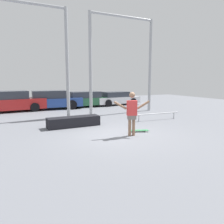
{
  "coord_description": "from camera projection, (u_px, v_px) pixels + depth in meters",
  "views": [
    {
      "loc": [
        -4.23,
        -7.79,
        2.3
      ],
      "look_at": [
        0.14,
        1.06,
        0.8
      ],
      "focal_mm": 35.0,
      "sensor_mm": 36.0,
      "label": 1
    }
  ],
  "objects": [
    {
      "name": "grind_rail",
      "position": [
        157.0,
        114.0,
        12.32
      ],
      "size": [
        2.87,
        0.22,
        0.39
      ],
      "rotation": [
        0.0,
        0.0,
        -0.06
      ],
      "color": "#B7BABF",
      "rests_on": "ground_plane"
    },
    {
      "name": "ground_plane",
      "position": [
        120.0,
        135.0,
        9.1
      ],
      "size": [
        36.0,
        36.0,
        0.0
      ],
      "primitive_type": "plane",
      "color": "slate"
    },
    {
      "name": "skateboarder",
      "position": [
        132.0,
        111.0,
        8.81
      ],
      "size": [
        1.47,
        0.49,
        1.78
      ],
      "rotation": [
        0.0,
        0.0,
        -0.27
      ],
      "color": "#8C664C",
      "rests_on": "ground_plane"
    },
    {
      "name": "parked_car_blue",
      "position": [
        51.0,
        100.0,
        16.8
      ],
      "size": [
        4.63,
        2.15,
        1.43
      ],
      "rotation": [
        0.0,
        0.0,
        -0.08
      ],
      "color": "#284793",
      "rests_on": "ground_plane"
    },
    {
      "name": "skateboard",
      "position": [
        140.0,
        130.0,
        9.58
      ],
      "size": [
        0.8,
        0.48,
        0.08
      ],
      "rotation": [
        0.0,
        0.0,
        -0.37
      ],
      "color": "#338C4C",
      "rests_on": "ground_plane"
    },
    {
      "name": "canopy_support_right",
      "position": [
        122.0,
        57.0,
        14.58
      ],
      "size": [
        4.77,
        0.2,
        6.41
      ],
      "color": "#A5A8AD",
      "rests_on": "ground_plane"
    },
    {
      "name": "parked_car_green",
      "position": [
        86.0,
        99.0,
        18.24
      ],
      "size": [
        4.6,
        2.04,
        1.27
      ],
      "rotation": [
        0.0,
        0.0,
        0.05
      ],
      "color": "#28603D",
      "rests_on": "ground_plane"
    },
    {
      "name": "parked_car_red",
      "position": [
        11.0,
        102.0,
        15.45
      ],
      "size": [
        4.53,
        2.08,
        1.47
      ],
      "rotation": [
        0.0,
        0.0,
        0.06
      ],
      "color": "red",
      "rests_on": "ground_plane"
    },
    {
      "name": "grind_box",
      "position": [
        74.0,
        122.0,
        10.63
      ],
      "size": [
        2.55,
        0.76,
        0.48
      ],
      "primitive_type": "cube",
      "rotation": [
        0.0,
        0.0,
        0.02
      ],
      "color": "black",
      "rests_on": "ground_plane"
    },
    {
      "name": "canopy_support_left",
      "position": [
        26.0,
        52.0,
        11.93
      ],
      "size": [
        4.77,
        0.2,
        6.41
      ],
      "color": "#A5A8AD",
      "rests_on": "ground_plane"
    },
    {
      "name": "parked_car_white",
      "position": [
        116.0,
        98.0,
        19.59
      ],
      "size": [
        4.29,
        2.15,
        1.18
      ],
      "rotation": [
        0.0,
        0.0,
        0.08
      ],
      "color": "white",
      "rests_on": "ground_plane"
    }
  ]
}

